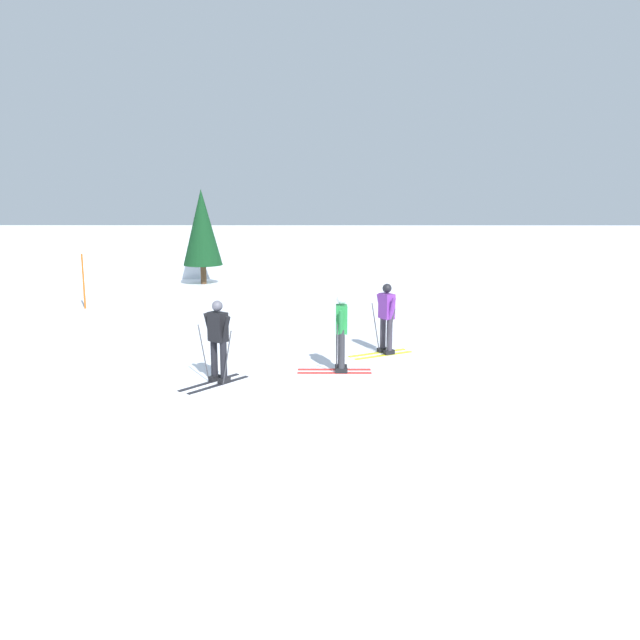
{
  "coord_description": "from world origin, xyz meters",
  "views": [
    {
      "loc": [
        2.37,
        -11.91,
        3.94
      ],
      "look_at": [
        2.27,
        3.51,
        0.9
      ],
      "focal_mm": 37.76,
      "sensor_mm": 36.0,
      "label": 1
    }
  ],
  "objects_px": {
    "skier_black": "(218,339)",
    "trail_marker_pole": "(83,281)",
    "skier_purple": "(386,317)",
    "conifer_far_left": "(202,228)",
    "skier_green": "(341,331)"
  },
  "relations": [
    {
      "from": "skier_black",
      "to": "trail_marker_pole",
      "type": "bearing_deg",
      "value": 123.92
    },
    {
      "from": "skier_purple",
      "to": "trail_marker_pole",
      "type": "relative_size",
      "value": 0.94
    },
    {
      "from": "skier_black",
      "to": "conifer_far_left",
      "type": "bearing_deg",
      "value": 101.21
    },
    {
      "from": "skier_black",
      "to": "conifer_far_left",
      "type": "distance_m",
      "value": 14.75
    },
    {
      "from": "trail_marker_pole",
      "to": "skier_black",
      "type": "bearing_deg",
      "value": -56.08
    },
    {
      "from": "skier_green",
      "to": "skier_purple",
      "type": "xyz_separation_m",
      "value": [
        1.12,
        1.61,
        0.0
      ]
    },
    {
      "from": "skier_green",
      "to": "skier_black",
      "type": "relative_size",
      "value": 1.0
    },
    {
      "from": "skier_green",
      "to": "skier_black",
      "type": "height_order",
      "value": "same"
    },
    {
      "from": "skier_green",
      "to": "skier_black",
      "type": "xyz_separation_m",
      "value": [
        -2.53,
        -0.84,
        0.0
      ]
    },
    {
      "from": "skier_black",
      "to": "trail_marker_pole",
      "type": "xyz_separation_m",
      "value": [
        -5.77,
        8.57,
        -0.0
      ]
    },
    {
      "from": "skier_green",
      "to": "trail_marker_pole",
      "type": "bearing_deg",
      "value": 137.01
    },
    {
      "from": "conifer_far_left",
      "to": "skier_black",
      "type": "bearing_deg",
      "value": -78.79
    },
    {
      "from": "skier_purple",
      "to": "conifer_far_left",
      "type": "distance_m",
      "value": 13.67
    },
    {
      "from": "skier_green",
      "to": "conifer_far_left",
      "type": "bearing_deg",
      "value": 111.64
    },
    {
      "from": "skier_green",
      "to": "skier_black",
      "type": "distance_m",
      "value": 2.66
    }
  ]
}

